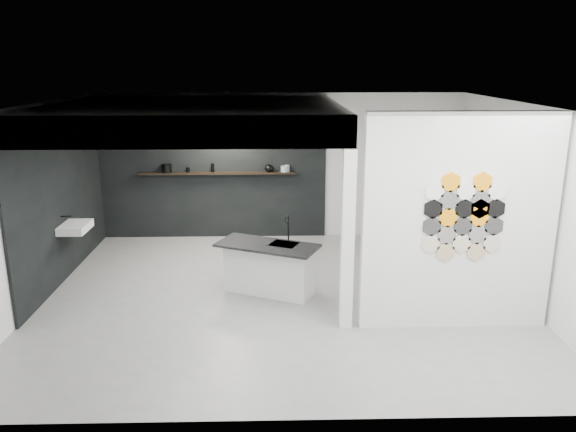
# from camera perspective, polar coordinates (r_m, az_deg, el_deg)

# --- Properties ---
(floor) EXTENTS (7.00, 6.00, 0.01)m
(floor) POSITION_cam_1_polar(r_m,az_deg,el_deg) (8.44, -0.63, -8.13)
(floor) COLOR slate
(partition_panel) EXTENTS (2.45, 0.15, 2.80)m
(partition_panel) POSITION_cam_1_polar(r_m,az_deg,el_deg) (7.39, 16.97, -0.72)
(partition_panel) COLOR silver
(partition_panel) RESTS_ON floor
(bay_clad_back) EXTENTS (4.40, 0.04, 2.35)m
(bay_clad_back) POSITION_cam_1_polar(r_m,az_deg,el_deg) (10.99, -7.69, 3.81)
(bay_clad_back) COLOR black
(bay_clad_back) RESTS_ON floor
(bay_clad_left) EXTENTS (0.04, 4.00, 2.35)m
(bay_clad_left) POSITION_cam_1_polar(r_m,az_deg,el_deg) (9.61, -21.91, 1.12)
(bay_clad_left) COLOR black
(bay_clad_left) RESTS_ON floor
(bulkhead) EXTENTS (4.40, 4.00, 0.40)m
(bulkhead) POSITION_cam_1_polar(r_m,az_deg,el_deg) (8.85, -9.36, 9.93)
(bulkhead) COLOR silver
(bulkhead) RESTS_ON corner_column
(corner_column) EXTENTS (0.16, 0.16, 2.35)m
(corner_column) POSITION_cam_1_polar(r_m,az_deg,el_deg) (7.14, 6.06, -2.56)
(corner_column) COLOR silver
(corner_column) RESTS_ON floor
(fascia_beam) EXTENTS (4.40, 0.16, 0.40)m
(fascia_beam) POSITION_cam_1_polar(r_m,az_deg,el_deg) (6.97, -11.45, 8.36)
(fascia_beam) COLOR silver
(fascia_beam) RESTS_ON corner_column
(wall_basin) EXTENTS (0.40, 0.60, 0.12)m
(wall_basin) POSITION_cam_1_polar(r_m,az_deg,el_deg) (9.44, -20.81, -1.08)
(wall_basin) COLOR silver
(wall_basin) RESTS_ON bay_clad_left
(display_shelf) EXTENTS (3.00, 0.15, 0.04)m
(display_shelf) POSITION_cam_1_polar(r_m,az_deg,el_deg) (10.85, -7.25, 4.35)
(display_shelf) COLOR black
(display_shelf) RESTS_ON bay_clad_back
(kitchen_island) EXTENTS (1.61, 1.20, 1.19)m
(kitchen_island) POSITION_cam_1_polar(r_m,az_deg,el_deg) (8.42, -1.91, -5.22)
(kitchen_island) COLOR silver
(kitchen_island) RESTS_ON floor
(stockpot) EXTENTS (0.22, 0.22, 0.16)m
(stockpot) POSITION_cam_1_polar(r_m,az_deg,el_deg) (10.97, -12.23, 4.76)
(stockpot) COLOR black
(stockpot) RESTS_ON display_shelf
(kettle) EXTENTS (0.20, 0.20, 0.14)m
(kettle) POSITION_cam_1_polar(r_m,az_deg,el_deg) (10.78, -1.94, 4.88)
(kettle) COLOR black
(kettle) RESTS_ON display_shelf
(glass_bowl) EXTENTS (0.21, 0.21, 0.11)m
(glass_bowl) POSITION_cam_1_polar(r_m,az_deg,el_deg) (10.79, -0.32, 4.81)
(glass_bowl) COLOR gray
(glass_bowl) RESTS_ON display_shelf
(glass_vase) EXTENTS (0.10, 0.10, 0.13)m
(glass_vase) POSITION_cam_1_polar(r_m,az_deg,el_deg) (10.79, -0.08, 4.86)
(glass_vase) COLOR gray
(glass_vase) RESTS_ON display_shelf
(bottle_dark) EXTENTS (0.08, 0.08, 0.17)m
(bottle_dark) POSITION_cam_1_polar(r_m,az_deg,el_deg) (10.84, -7.66, 4.88)
(bottle_dark) COLOR black
(bottle_dark) RESTS_ON display_shelf
(utensil_cup) EXTENTS (0.09, 0.09, 0.09)m
(utensil_cup) POSITION_cam_1_polar(r_m,az_deg,el_deg) (10.91, -10.12, 4.63)
(utensil_cup) COLOR black
(utensil_cup) RESTS_ON display_shelf
(hex_tile_cluster) EXTENTS (1.04, 0.02, 1.16)m
(hex_tile_cluster) POSITION_cam_1_polar(r_m,az_deg,el_deg) (7.30, 17.49, -0.11)
(hex_tile_cluster) COLOR beige
(hex_tile_cluster) RESTS_ON partition_panel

